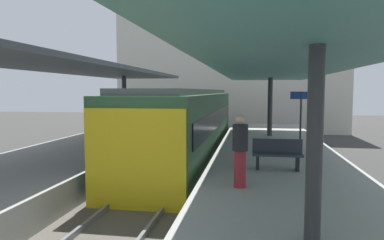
% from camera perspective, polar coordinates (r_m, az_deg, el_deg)
% --- Properties ---
extents(ground_plane, '(80.00, 80.00, 0.00)m').
position_cam_1_polar(ground_plane, '(11.13, -5.99, -12.20)').
color(ground_plane, '#383835').
extents(platform_left, '(4.40, 28.00, 1.00)m').
position_cam_1_polar(platform_left, '(12.54, -23.18, -8.27)').
color(platform_left, '#9E9E99').
rests_on(platform_left, ground_plane).
extents(platform_right, '(4.40, 28.00, 1.00)m').
position_cam_1_polar(platform_right, '(10.66, 14.42, -10.30)').
color(platform_right, '#9E9E99').
rests_on(platform_right, ground_plane).
extents(track_ballast, '(3.20, 28.00, 0.20)m').
position_cam_1_polar(track_ballast, '(11.10, -6.00, -11.71)').
color(track_ballast, '#59544C').
rests_on(track_ballast, ground_plane).
extents(rail_near_side, '(0.08, 28.00, 0.14)m').
position_cam_1_polar(rail_near_side, '(11.27, -9.60, -10.61)').
color(rail_near_side, slate).
rests_on(rail_near_side, track_ballast).
extents(rail_far_side, '(0.08, 28.00, 0.14)m').
position_cam_1_polar(rail_far_side, '(10.89, -2.29, -11.08)').
color(rail_far_side, slate).
rests_on(rail_far_side, track_ballast).
extents(commuter_train, '(2.78, 15.93, 3.10)m').
position_cam_1_polar(commuter_train, '(16.65, -0.45, -0.49)').
color(commuter_train, '#2D5633').
rests_on(commuter_train, track_ballast).
extents(canopy_left, '(4.18, 21.00, 3.20)m').
position_cam_1_polar(canopy_left, '(13.46, -20.43, 8.02)').
color(canopy_left, '#333335').
rests_on(canopy_left, platform_left).
extents(canopy_right, '(4.18, 21.00, 3.06)m').
position_cam_1_polar(canopy_right, '(11.72, 14.18, 8.03)').
color(canopy_right, '#333335').
rests_on(canopy_right, platform_right).
extents(platform_bench, '(1.40, 0.41, 0.86)m').
position_cam_1_polar(platform_bench, '(10.38, 13.59, -5.23)').
color(platform_bench, black).
rests_on(platform_bench, platform_right).
extents(platform_sign, '(0.90, 0.08, 2.21)m').
position_cam_1_polar(platform_sign, '(15.71, 17.18, 2.27)').
color(platform_sign, '#262628').
rests_on(platform_sign, platform_right).
extents(passenger_mid_platform, '(0.36, 0.36, 1.68)m').
position_cam_1_polar(passenger_mid_platform, '(8.25, 7.77, -4.81)').
color(passenger_mid_platform, maroon).
rests_on(passenger_mid_platform, platform_right).
extents(station_building_backdrop, '(18.00, 6.00, 11.00)m').
position_cam_1_polar(station_building_backdrop, '(30.39, 6.37, 8.93)').
color(station_building_backdrop, beige).
rests_on(station_building_backdrop, ground_plane).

